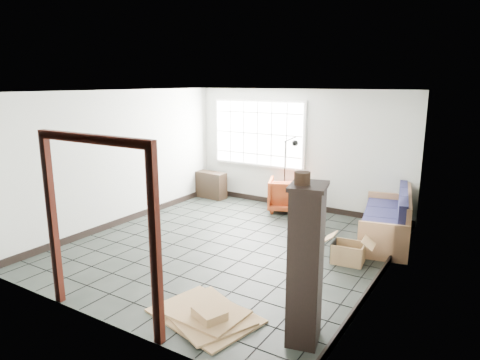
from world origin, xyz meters
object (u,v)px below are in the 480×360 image
Objects in this scene: armchair at (287,193)px; side_table at (306,203)px; tall_shelf at (306,264)px; futon_sofa at (389,222)px.

armchair is 1.03m from side_table.
tall_shelf is (2.25, -4.24, 0.50)m from armchair.
armchair is 0.45× the size of tall_shelf.
tall_shelf reaches higher than futon_sofa.
futon_sofa reaches higher than armchair.
tall_shelf is at bearing -67.07° from side_table.
armchair is 4.82m from tall_shelf.
armchair is 1.39× the size of side_table.
futon_sofa is at bearing 1.57° from side_table.
futon_sofa is 2.40m from armchair.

